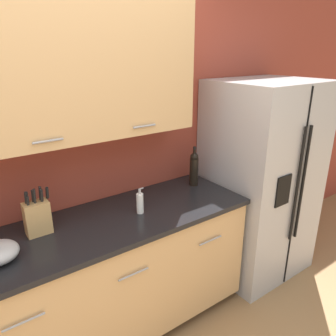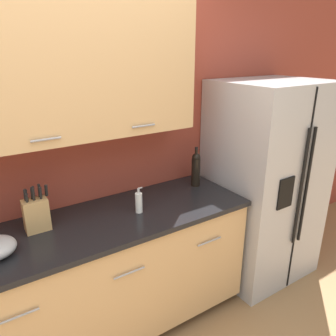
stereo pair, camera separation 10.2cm
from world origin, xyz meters
name	(u,v)px [view 1 (the left image)]	position (x,y,z in m)	size (l,w,h in m)	color
wall_back	(33,132)	(0.00, 1.12, 1.48)	(10.00, 0.39, 2.60)	#993D2D
counter_unit	(67,296)	(0.00, 0.84, 0.46)	(2.56, 0.64, 0.91)	black
refrigerator	(260,181)	(1.74, 0.79, 0.86)	(0.87, 0.75, 1.71)	#B2B2B5
knife_block	(37,217)	(-0.09, 0.93, 1.02)	(0.16, 0.09, 0.29)	tan
wine_bottle	(194,168)	(1.12, 0.95, 1.06)	(0.07, 0.07, 0.32)	black
soap_dispenser	(140,203)	(0.53, 0.80, 0.99)	(0.05, 0.05, 0.18)	white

